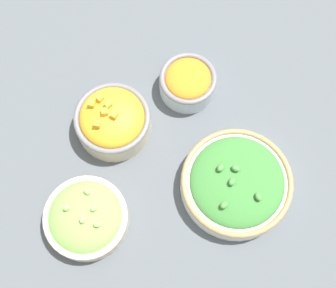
# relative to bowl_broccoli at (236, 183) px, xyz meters

# --- Properties ---
(ground_plane) EXTENTS (3.00, 3.00, 0.00)m
(ground_plane) POSITION_rel_bowl_broccoli_xyz_m (-0.13, 0.09, -0.03)
(ground_plane) COLOR #4C5156
(bowl_broccoli) EXTENTS (0.22, 0.22, 0.07)m
(bowl_broccoli) POSITION_rel_bowl_broccoli_xyz_m (0.00, 0.00, 0.00)
(bowl_broccoli) COLOR white
(bowl_broccoli) RESTS_ON ground_plane
(bowl_squash) EXTENTS (0.16, 0.16, 0.10)m
(bowl_squash) POSITION_rel_bowl_broccoli_xyz_m (-0.24, 0.14, 0.01)
(bowl_squash) COLOR beige
(bowl_squash) RESTS_ON ground_plane
(bowl_carrots) EXTENTS (0.12, 0.12, 0.06)m
(bowl_carrots) POSITION_rel_bowl_broccoli_xyz_m (-0.08, 0.23, 0.00)
(bowl_carrots) COLOR #B2C1CC
(bowl_carrots) RESTS_ON ground_plane
(bowl_lettuce) EXTENTS (0.16, 0.16, 0.08)m
(bowl_lettuce) POSITION_rel_bowl_broccoli_xyz_m (-0.30, -0.05, -0.00)
(bowl_lettuce) COLOR beige
(bowl_lettuce) RESTS_ON ground_plane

